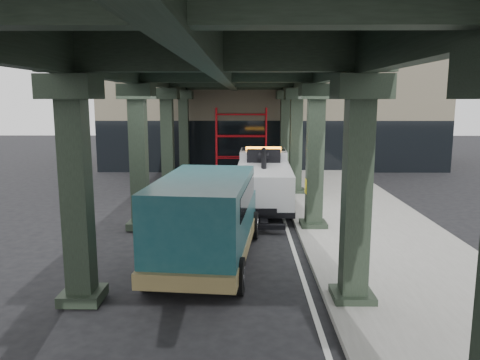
{
  "coord_description": "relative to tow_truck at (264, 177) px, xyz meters",
  "views": [
    {
      "loc": [
        0.21,
        -13.8,
        4.5
      ],
      "look_at": [
        0.05,
        2.37,
        1.7
      ],
      "focal_mm": 35.0,
      "sensor_mm": 36.0,
      "label": 1
    }
  ],
  "objects": [
    {
      "name": "tow_truck",
      "position": [
        0.0,
        0.0,
        0.0
      ],
      "size": [
        2.47,
        7.64,
        2.48
      ],
      "rotation": [
        0.0,
        0.0,
        -0.03
      ],
      "color": "black",
      "rests_on": "ground"
    },
    {
      "name": "ground",
      "position": [
        -1.02,
        -5.84,
        -1.21
      ],
      "size": [
        90.0,
        90.0,
        0.0
      ],
      "primitive_type": "plane",
      "color": "black",
      "rests_on": "ground"
    },
    {
      "name": "lane_stripe",
      "position": [
        0.68,
        -3.84,
        -1.2
      ],
      "size": [
        0.12,
        38.0,
        0.01
      ],
      "primitive_type": "cube",
      "color": "silver",
      "rests_on": "ground"
    },
    {
      "name": "viaduct",
      "position": [
        -1.42,
        -3.84,
        4.25
      ],
      "size": [
        7.4,
        32.0,
        6.4
      ],
      "color": "black",
      "rests_on": "ground"
    },
    {
      "name": "scaffolding",
      "position": [
        -1.02,
        8.8,
        0.9
      ],
      "size": [
        3.08,
        0.88,
        4.0
      ],
      "color": "red",
      "rests_on": "ground"
    },
    {
      "name": "sidewalk",
      "position": [
        3.48,
        -3.84,
        -1.13
      ],
      "size": [
        5.0,
        40.0,
        0.15
      ],
      "primitive_type": "cube",
      "color": "gray",
      "rests_on": "ground"
    },
    {
      "name": "towed_van",
      "position": [
        -1.83,
        -7.3,
        0.12
      ],
      "size": [
        2.94,
        6.3,
        2.48
      ],
      "rotation": [
        0.0,
        0.0,
        -0.1
      ],
      "color": "#134045",
      "rests_on": "ground"
    },
    {
      "name": "building",
      "position": [
        0.98,
        14.16,
        2.79
      ],
      "size": [
        22.0,
        10.0,
        8.0
      ],
      "primitive_type": "cube",
      "color": "#C6B793",
      "rests_on": "ground"
    }
  ]
}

